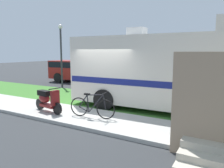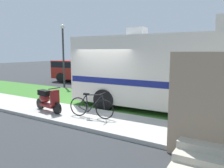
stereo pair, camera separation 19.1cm
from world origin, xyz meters
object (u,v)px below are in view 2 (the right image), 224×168
at_px(scooter, 47,100).
at_px(street_lamp_post, 63,50).
at_px(bicycle, 91,107).
at_px(bottle_green, 199,136).
at_px(pickup_truck_near, 79,71).
at_px(motorhome_rv, 165,70).

bearing_deg(scooter, street_lamp_post, 127.77).
xyz_separation_m(bicycle, bottle_green, (3.59, -0.13, -0.28)).
relative_size(bicycle, bottle_green, 6.82).
xyz_separation_m(pickup_truck_near, street_lamp_post, (0.94, -2.72, 1.61)).
bearing_deg(pickup_truck_near, scooter, -58.02).
bearing_deg(bicycle, street_lamp_post, 140.38).
bearing_deg(street_lamp_post, bottle_green, -27.81).
bearing_deg(motorhome_rv, scooter, -143.82).
bearing_deg(scooter, motorhome_rv, 36.18).
bearing_deg(motorhome_rv, street_lamp_post, 162.90).
bearing_deg(bottle_green, pickup_truck_near, 143.44).
xyz_separation_m(scooter, street_lamp_post, (-3.94, 5.08, 1.95)).
xyz_separation_m(pickup_truck_near, bottle_green, (10.40, -7.72, -0.70)).
relative_size(scooter, bicycle, 0.92).
height_order(bicycle, bottle_green, bicycle).
distance_m(bottle_green, street_lamp_post, 10.95).
distance_m(motorhome_rv, scooter, 4.75).
relative_size(pickup_truck_near, street_lamp_post, 1.29).
bearing_deg(bottle_green, motorhome_rv, 124.39).
height_order(motorhome_rv, pickup_truck_near, motorhome_rv).
relative_size(motorhome_rv, bicycle, 4.45).
distance_m(bicycle, street_lamp_post, 7.90).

